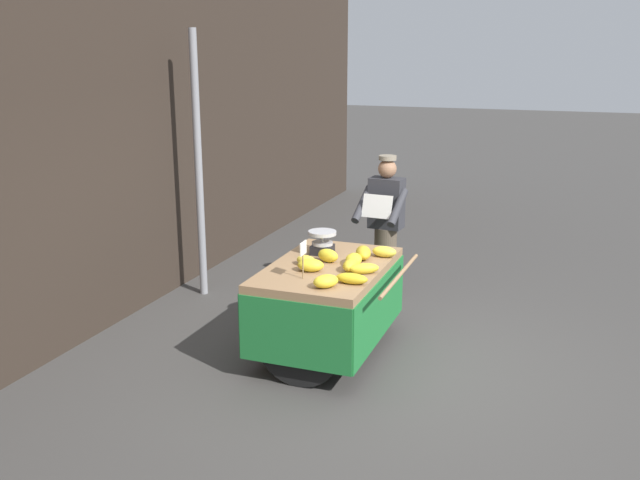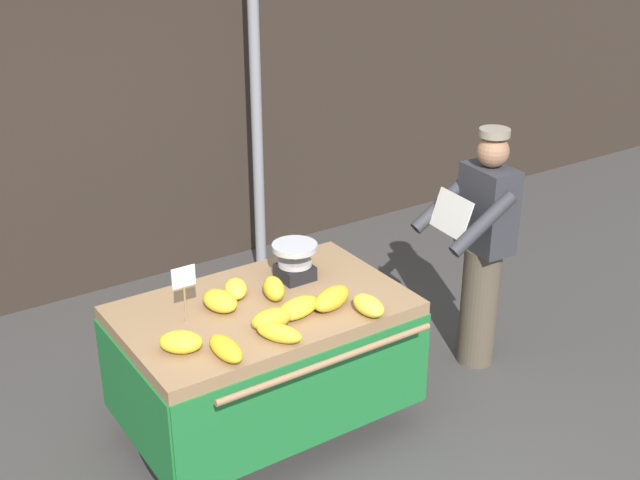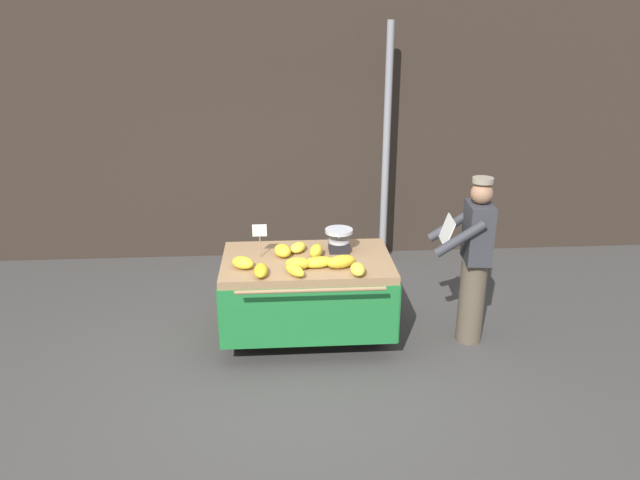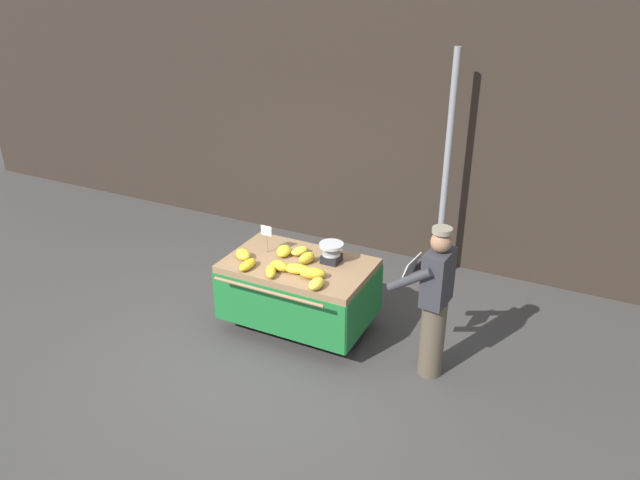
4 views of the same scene
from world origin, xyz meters
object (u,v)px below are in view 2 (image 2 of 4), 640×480
banana_bunch_6 (274,288)px  banana_bunch_8 (279,333)px  price_sign (184,282)px  banana_bunch_5 (272,319)px  banana_bunch_0 (226,348)px  banana_bunch_9 (298,308)px  banana_bunch_2 (181,342)px  weighing_scale (295,261)px  banana_bunch_3 (332,298)px  banana_cart (264,340)px  banana_bunch_4 (236,289)px  banana_bunch_1 (220,301)px  banana_bunch_7 (369,305)px  vendor_person (482,249)px  street_pole (256,96)px

banana_bunch_6 → banana_bunch_8: 0.49m
price_sign → banana_bunch_8: size_ratio=1.26×
banana_bunch_5 → banana_bunch_8: banana_bunch_5 is taller
price_sign → banana_bunch_6: bearing=-3.7°
banana_bunch_0 → banana_bunch_9: size_ratio=0.97×
banana_bunch_2 → banana_bunch_6: banana_bunch_6 is taller
weighing_scale → banana_bunch_3: bearing=-92.5°
banana_bunch_2 → banana_cart: bearing=18.3°
banana_bunch_4 → banana_cart: bearing=-66.7°
banana_bunch_0 → banana_bunch_1: banana_bunch_1 is taller
banana_bunch_2 → banana_bunch_6: (0.71, 0.23, 0.01)m
banana_bunch_3 → banana_bunch_9: 0.22m
banana_bunch_0 → banana_bunch_1: 0.50m
banana_bunch_1 → banana_bunch_7: 0.85m
price_sign → banana_bunch_2: price_sign is taller
banana_bunch_0 → banana_bunch_5: bearing=18.8°
banana_bunch_7 → banana_bunch_4: bearing=130.7°
vendor_person → banana_bunch_5: bearing=-175.1°
vendor_person → price_sign: bearing=175.0°
banana_bunch_6 → vendor_person: bearing=-5.4°
banana_bunch_7 → banana_bunch_8: size_ratio=0.89×
price_sign → banana_bunch_7: (0.90, -0.50, -0.19)m
banana_bunch_2 → banana_bunch_4: size_ratio=1.02×
banana_bunch_4 → vendor_person: vendor_person is taller
banana_bunch_6 → banana_cart: bearing=-161.1°
banana_cart → weighing_scale: 0.52m
banana_bunch_1 → banana_bunch_5: bearing=-67.9°
banana_cart → banana_bunch_6: bearing=18.9°
vendor_person → banana_bunch_2: bearing=-177.7°
banana_bunch_1 → banana_bunch_0: bearing=-113.9°
banana_bunch_3 → banana_bunch_0: bearing=-170.5°
banana_bunch_2 → banana_bunch_5: size_ratio=0.99×
banana_bunch_5 → vendor_person: vendor_person is taller
banana_bunch_1 → banana_bunch_3: bearing=-31.4°
banana_bunch_1 → vendor_person: size_ratio=0.14×
vendor_person → banana_bunch_7: bearing=-165.3°
banana_bunch_7 → banana_bunch_6: bearing=127.6°
weighing_scale → banana_bunch_2: weighing_scale is taller
price_sign → banana_bunch_2: 0.37m
banana_bunch_6 → banana_bunch_9: size_ratio=0.74×
weighing_scale → banana_bunch_7: bearing=-79.2°
street_pole → banana_bunch_0: 2.90m
banana_bunch_8 → banana_bunch_9: bearing=37.5°
banana_cart → banana_bunch_0: (-0.44, -0.38, 0.29)m
banana_bunch_7 → vendor_person: (1.19, 0.31, -0.08)m
street_pole → banana_bunch_8: 2.76m
weighing_scale → street_pole: bearing=66.9°
banana_bunch_8 → banana_bunch_2: bearing=157.9°
weighing_scale → price_sign: 0.81m
price_sign → vendor_person: vendor_person is taller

